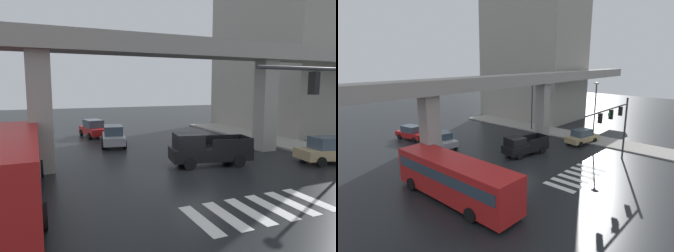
% 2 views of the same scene
% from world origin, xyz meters
% --- Properties ---
extents(ground_plane, '(120.00, 120.00, 0.00)m').
position_xyz_m(ground_plane, '(0.00, 0.00, 0.00)').
color(ground_plane, black).
extents(crosswalk_stripes, '(6.05, 2.80, 0.01)m').
position_xyz_m(crosswalk_stripes, '(-0.00, -5.52, 0.01)').
color(crosswalk_stripes, silver).
rests_on(crosswalk_stripes, ground).
extents(elevated_overpass, '(59.90, 2.31, 8.20)m').
position_xyz_m(elevated_overpass, '(0.00, 3.80, 7.09)').
color(elevated_overpass, '#9E9991').
rests_on(elevated_overpass, ground).
extents(sidewalk_east, '(4.00, 36.00, 0.15)m').
position_xyz_m(sidewalk_east, '(11.66, 2.00, 0.07)').
color(sidewalk_east, '#9E9991').
rests_on(sidewalk_east, ground).
extents(pickup_truck, '(5.37, 2.83, 2.08)m').
position_xyz_m(pickup_truck, '(1.45, 1.44, 0.99)').
color(pickup_truck, black).
rests_on(pickup_truck, ground).
extents(city_bus, '(2.91, 10.84, 2.99)m').
position_xyz_m(city_bus, '(-9.45, -1.09, 1.72)').
color(city_bus, red).
rests_on(city_bus, ground).
extents(sedan_tan, '(4.54, 2.52, 1.72)m').
position_xyz_m(sedan_tan, '(9.32, -1.11, 0.85)').
color(sedan_tan, tan).
rests_on(sedan_tan, ground).
extents(sedan_red, '(2.50, 4.54, 1.72)m').
position_xyz_m(sedan_red, '(-3.32, 15.59, 0.85)').
color(sedan_red, red).
rests_on(sedan_red, ground).
extents(sedan_silver, '(2.50, 4.54, 1.72)m').
position_xyz_m(sedan_silver, '(-2.53, 10.11, 0.85)').
color(sedan_silver, '#A8AAAF').
rests_on(sedan_silver, ground).
extents(street_lamp_mid_block, '(0.44, 0.70, 7.24)m').
position_xyz_m(street_lamp_mid_block, '(10.46, 7.24, 4.56)').
color(street_lamp_mid_block, '#38383D').
rests_on(street_lamp_mid_block, ground).
extents(fire_hydrant, '(0.24, 0.24, 0.85)m').
position_xyz_m(fire_hydrant, '(10.06, 0.69, 0.43)').
color(fire_hydrant, red).
rests_on(fire_hydrant, ground).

